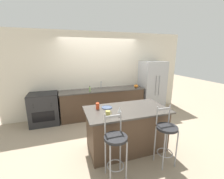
# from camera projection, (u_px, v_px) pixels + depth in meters

# --- Properties ---
(ground_plane) EXTENTS (18.00, 18.00, 0.00)m
(ground_plane) POSITION_uv_depth(u_px,v_px,m) (106.00, 120.00, 4.70)
(ground_plane) COLOR tan
(wall_back) EXTENTS (6.00, 0.07, 2.70)m
(wall_back) POSITION_uv_depth(u_px,v_px,m) (100.00, 74.00, 5.00)
(wall_back) COLOR beige
(wall_back) RESTS_ON ground_plane
(back_counter) EXTENTS (2.70, 0.66, 0.90)m
(back_counter) POSITION_uv_depth(u_px,v_px,m) (103.00, 102.00, 4.93)
(back_counter) COLOR #4C3828
(back_counter) RESTS_ON ground_plane
(sink_faucet) EXTENTS (0.02, 0.13, 0.22)m
(sink_faucet) POSITION_uv_depth(u_px,v_px,m) (101.00, 84.00, 4.97)
(sink_faucet) COLOR #ADAFB5
(sink_faucet) RESTS_ON back_counter
(kitchen_island) EXTENTS (1.72, 0.94, 0.91)m
(kitchen_island) POSITION_uv_depth(u_px,v_px,m) (126.00, 129.00, 3.22)
(kitchen_island) COLOR #4C3828
(kitchen_island) RESTS_ON ground_plane
(refrigerator) EXTENTS (0.81, 0.69, 1.76)m
(refrigerator) POSITION_uv_depth(u_px,v_px,m) (152.00, 86.00, 5.34)
(refrigerator) COLOR #ADAFB5
(refrigerator) RESTS_ON ground_plane
(oven_range) EXTENTS (0.80, 0.66, 0.92)m
(oven_range) POSITION_uv_depth(u_px,v_px,m) (44.00, 109.00, 4.36)
(oven_range) COLOR #28282B
(oven_range) RESTS_ON ground_plane
(bar_stool_near) EXTENTS (0.38, 0.38, 1.11)m
(bar_stool_near) POSITION_uv_depth(u_px,v_px,m) (116.00, 144.00, 2.40)
(bar_stool_near) COLOR #99999E
(bar_stool_near) RESTS_ON ground_plane
(bar_stool_far) EXTENTS (0.38, 0.38, 1.11)m
(bar_stool_far) POSITION_uv_depth(u_px,v_px,m) (166.00, 134.00, 2.72)
(bar_stool_far) COLOR #99999E
(bar_stool_far) RESTS_ON ground_plane
(dinner_plate) EXTENTS (0.23, 0.23, 0.02)m
(dinner_plate) POSITION_uv_depth(u_px,v_px,m) (107.00, 107.00, 3.18)
(dinner_plate) COLOR #425170
(dinner_plate) RESTS_ON kitchen_island
(wine_glass) EXTENTS (0.07, 0.07, 0.18)m
(wine_glass) POSITION_uv_depth(u_px,v_px,m) (119.00, 110.00, 2.72)
(wine_glass) COLOR white
(wine_glass) RESTS_ON kitchen_island
(coffee_mug) EXTENTS (0.12, 0.09, 0.09)m
(coffee_mug) POSITION_uv_depth(u_px,v_px,m) (108.00, 113.00, 2.78)
(coffee_mug) COLOR #C1B251
(coffee_mug) RESTS_ON kitchen_island
(tumbler_cup) EXTENTS (0.07, 0.07, 0.13)m
(tumbler_cup) POSITION_uv_depth(u_px,v_px,m) (98.00, 106.00, 3.10)
(tumbler_cup) COLOR red
(tumbler_cup) RESTS_ON kitchen_island
(pumpkin_decoration) EXTENTS (0.13, 0.13, 0.13)m
(pumpkin_decoration) POSITION_uv_depth(u_px,v_px,m) (136.00, 86.00, 5.02)
(pumpkin_decoration) COLOR orange
(pumpkin_decoration) RESTS_ON back_counter
(soap_bottle) EXTENTS (0.05, 0.05, 0.18)m
(soap_bottle) POSITION_uv_depth(u_px,v_px,m) (90.00, 89.00, 4.50)
(soap_bottle) COLOR #89B260
(soap_bottle) RESTS_ON back_counter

